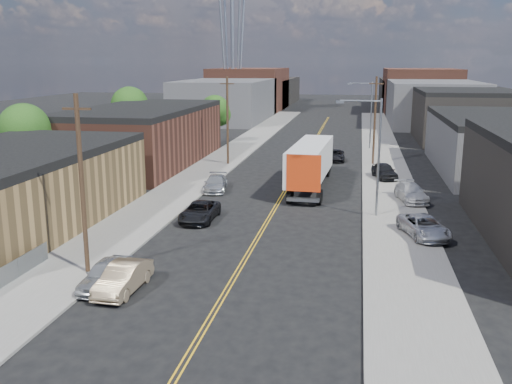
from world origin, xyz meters
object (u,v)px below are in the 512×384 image
at_px(car_left_b, 123,278).
at_px(car_right_lot_c, 384,171).
at_px(car_left_c, 200,212).
at_px(semi_truck, 312,161).
at_px(car_left_a, 106,274).
at_px(car_left_d, 216,183).
at_px(car_right_lot_b, 411,193).
at_px(car_ahead_truck, 335,155).
at_px(car_right_lot_a, 424,226).

height_order(car_left_b, car_right_lot_c, car_right_lot_c).
xyz_separation_m(car_left_c, car_right_lot_c, (14.16, 17.86, 0.22)).
xyz_separation_m(semi_truck, car_left_a, (-8.49, -27.01, -1.71)).
xyz_separation_m(car_left_b, car_left_d, (-1.09, 23.70, -0.04)).
distance_m(car_left_c, car_left_d, 10.09).
bearing_deg(car_right_lot_c, car_right_lot_b, -93.12).
bearing_deg(car_right_lot_b, car_left_d, 163.88).
distance_m(car_right_lot_b, car_ahead_truck, 20.99).
bearing_deg(car_left_a, car_right_lot_b, 52.62).
xyz_separation_m(car_left_a, car_ahead_truck, (10.12, 41.64, -0.10)).
relative_size(semi_truck, car_left_d, 3.47).
bearing_deg(semi_truck, car_left_d, -153.87).
xyz_separation_m(semi_truck, car_right_lot_b, (8.81, -5.09, -1.59)).
xyz_separation_m(semi_truck, car_left_b, (-7.41, -27.36, -1.72)).
height_order(car_left_d, car_ahead_truck, car_left_d).
bearing_deg(car_left_d, car_ahead_truck, 53.20).
bearing_deg(car_left_a, car_left_b, -16.58).
height_order(car_left_b, car_right_lot_a, car_right_lot_a).
bearing_deg(car_ahead_truck, car_right_lot_a, -78.63).
distance_m(car_right_lot_a, car_ahead_truck, 30.74).
bearing_deg(car_right_lot_c, car_left_d, -167.43).
height_order(car_left_a, car_left_c, car_left_a).
bearing_deg(car_left_b, car_right_lot_c, 67.61).
distance_m(car_left_d, car_right_lot_a, 20.84).
distance_m(semi_truck, car_right_lot_a, 17.69).
bearing_deg(car_right_lot_c, semi_truck, -163.27).
bearing_deg(semi_truck, car_right_lot_b, -27.14).
bearing_deg(car_ahead_truck, car_right_lot_b, -72.13).
relative_size(car_left_d, car_right_lot_b, 0.97).
bearing_deg(car_right_lot_c, car_ahead_truck, 102.79).
distance_m(semi_truck, car_left_d, 9.41).
bearing_deg(car_right_lot_b, car_left_a, -139.65).
distance_m(car_left_b, car_right_lot_b, 27.55).
height_order(car_left_b, car_left_c, car_left_b).
height_order(semi_truck, car_ahead_truck, semi_truck).
bearing_deg(car_left_b, car_left_a, 164.62).
bearing_deg(car_left_a, car_left_d, 90.92).
relative_size(car_left_c, car_right_lot_a, 1.00).
bearing_deg(car_right_lot_a, car_right_lot_b, 73.33).
relative_size(car_left_d, car_right_lot_a, 0.95).
distance_m(car_left_d, car_ahead_truck, 20.90).
height_order(car_right_lot_a, car_ahead_truck, car_right_lot_a).
bearing_deg(car_left_c, car_right_lot_b, 27.43).
bearing_deg(semi_truck, car_left_b, -102.27).
height_order(car_left_b, car_left_d, car_left_b).
bearing_deg(car_left_d, car_right_lot_a, -41.66).
xyz_separation_m(semi_truck, car_left_d, (-8.50, -3.65, -1.76)).
height_order(semi_truck, car_right_lot_b, semi_truck).
distance_m(car_left_a, car_left_c, 13.42).
bearing_deg(semi_truck, car_left_a, -104.57).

